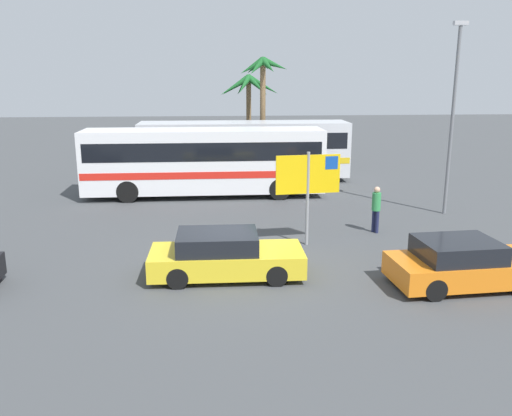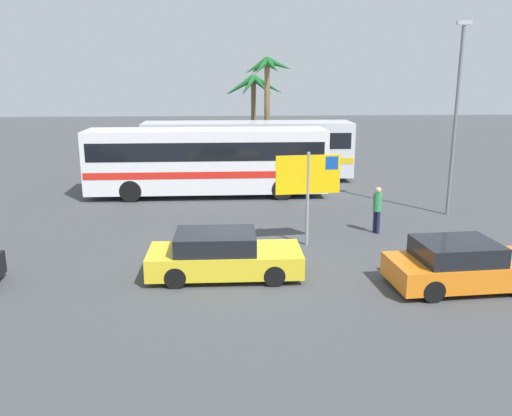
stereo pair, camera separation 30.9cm
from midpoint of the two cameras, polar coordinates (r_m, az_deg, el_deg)
name	(u,v)px [view 2 (the right image)]	position (r m, az deg, el deg)	size (l,w,h in m)	color
ground	(236,273)	(15.80, -1.55, -7.00)	(120.00, 120.00, 0.00)	#424447
bus_front_coach	(207,159)	(25.45, -4.90, 5.26)	(11.21, 2.46, 3.17)	white
bus_rear_coach	(248,148)	(29.12, -0.57, 6.44)	(11.21, 2.46, 3.17)	silver
ferry_sign	(309,178)	(17.87, 6.23, 3.19)	(2.19, 0.31, 3.20)	gray
car_yellow	(222,255)	(15.39, -3.03, -5.07)	(4.39, 1.85, 1.32)	yellow
car_orange	(461,265)	(15.70, 21.61, -5.71)	(4.13, 2.14, 1.32)	orange
pedestrian_by_bus	(377,206)	(19.94, 13.27, 0.20)	(0.32, 0.32, 1.73)	#1E2347
lamp_post_left_side	(456,113)	(23.05, 20.95, 9.43)	(0.56, 0.20, 7.67)	slate
palm_tree_seaside	(253,91)	(35.30, -0.10, 12.38)	(4.06, 4.02, 5.66)	brown
palm_tree_inland	(267,81)	(31.48, 1.43, 13.44)	(2.88, 2.85, 6.64)	brown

